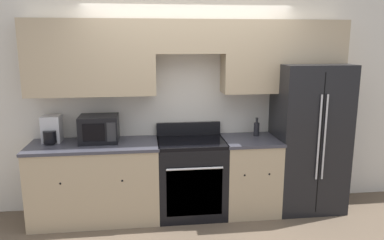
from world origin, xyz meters
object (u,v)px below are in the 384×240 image
(oven_range, at_px, (191,177))
(refrigerator, at_px, (307,137))
(bottle, at_px, (257,129))
(microwave, at_px, (99,129))

(oven_range, xyz_separation_m, refrigerator, (1.46, 0.07, 0.44))
(refrigerator, bearing_deg, bottle, 174.54)
(bottle, bearing_deg, refrigerator, -5.46)
(refrigerator, bearing_deg, oven_range, -177.23)
(bottle, bearing_deg, oven_range, -171.05)
(refrigerator, relative_size, microwave, 4.11)
(refrigerator, distance_m, bottle, 0.64)
(oven_range, distance_m, microwave, 1.23)
(oven_range, xyz_separation_m, bottle, (0.83, 0.13, 0.55))
(microwave, bearing_deg, oven_range, -4.50)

